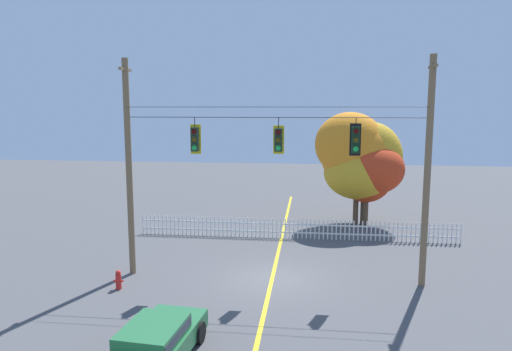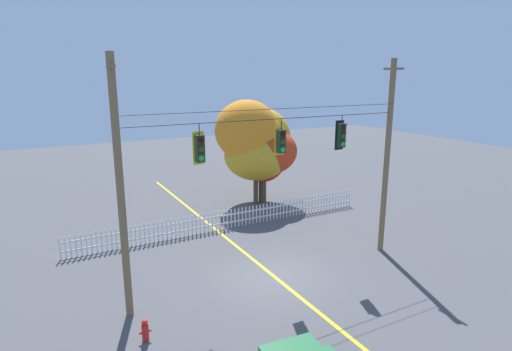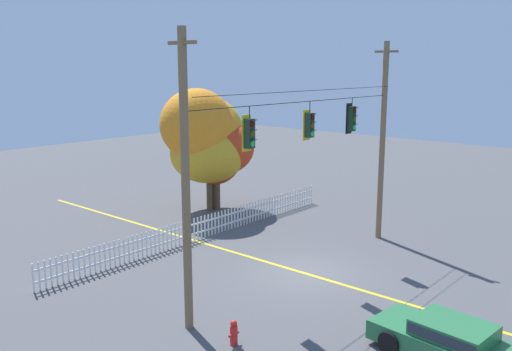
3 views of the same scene
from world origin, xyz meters
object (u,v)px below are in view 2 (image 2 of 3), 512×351
Objects in this scene: autumn_oak_far_east at (263,150)px; fire_hydrant at (145,330)px; traffic_signal_northbound_primary at (341,135)px; traffic_signal_eastbound_side at (200,148)px; autumn_maple_near_fence at (252,137)px; traffic_signal_southbound_primary at (281,141)px; autumn_maple_mid at (259,146)px.

fire_hydrant is at bearing -133.32° from autumn_oak_far_east.
autumn_oak_far_east is at bearing 80.75° from traffic_signal_northbound_primary.
autumn_maple_near_fence is (7.22, 9.79, -1.37)m from traffic_signal_eastbound_side.
autumn_oak_far_east is (4.50, 9.41, -2.22)m from traffic_signal_southbound_primary.
autumn_maple_near_fence reaches higher than autumn_oak_far_east.
traffic_signal_northbound_primary reaches higher than autumn_maple_mid.
autumn_maple_mid is (4.38, 9.69, -1.99)m from traffic_signal_southbound_primary.
traffic_signal_northbound_primary is at bearing -98.29° from autumn_maple_mid.
traffic_signal_northbound_primary is at bearing -95.22° from autumn_maple_near_fence.
autumn_maple_near_fence is at bearing 53.60° from traffic_signal_eastbound_side.
autumn_oak_far_east is (0.64, -0.38, -0.85)m from autumn_maple_near_fence.
autumn_maple_near_fence is 15.72m from fire_hydrant.
traffic_signal_northbound_primary reaches higher than fire_hydrant.
autumn_oak_far_east is (1.53, 9.41, -2.25)m from traffic_signal_northbound_primary.
traffic_signal_southbound_primary is at bearing 16.32° from fire_hydrant.
fire_hydrant is at bearing -168.89° from traffic_signal_northbound_primary.
autumn_maple_mid is at bearing 47.73° from fire_hydrant.
traffic_signal_southbound_primary is at bearing -179.98° from traffic_signal_northbound_primary.
traffic_signal_northbound_primary is (2.97, 0.00, 0.03)m from traffic_signal_southbound_primary.
traffic_signal_eastbound_side is at bearing -128.58° from autumn_maple_mid.
autumn_maple_mid reaches higher than autumn_oak_far_east.
autumn_oak_far_east is 7.36× the size of fire_hydrant.
autumn_oak_far_east is at bearing -67.15° from autumn_maple_mid.
autumn_maple_near_fence is at bearing 68.45° from traffic_signal_southbound_primary.
traffic_signal_northbound_primary is 10.00m from autumn_maple_mid.
traffic_signal_eastbound_side and traffic_signal_northbound_primary have the same top height.
traffic_signal_southbound_primary is at bearing -114.33° from autumn_maple_mid.
traffic_signal_eastbound_side is at bearing -180.00° from traffic_signal_northbound_primary.
traffic_signal_northbound_primary is 9.93m from autumn_maple_near_fence.
autumn_oak_far_east is (7.85, 9.41, -2.22)m from traffic_signal_eastbound_side.
autumn_maple_mid is (0.52, -0.09, -0.62)m from autumn_maple_near_fence.
traffic_signal_northbound_primary is at bearing -99.25° from autumn_oak_far_east.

